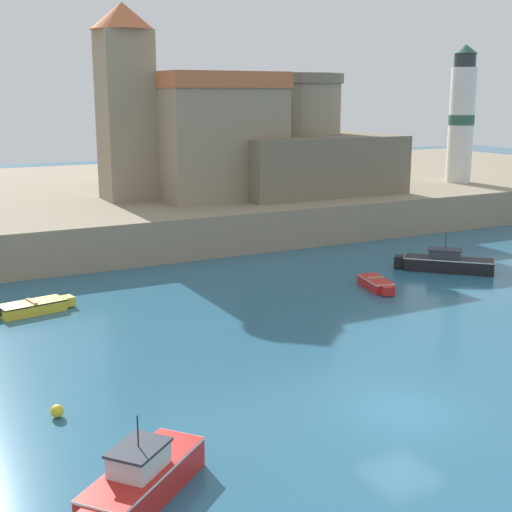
{
  "coord_description": "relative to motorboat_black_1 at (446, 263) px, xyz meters",
  "views": [
    {
      "loc": [
        -15.27,
        -18.12,
        10.84
      ],
      "look_at": [
        2.73,
        16.32,
        2.0
      ],
      "focal_mm": 50.0,
      "sensor_mm": 36.0,
      "label": 1
    }
  ],
  "objects": [
    {
      "name": "mooring_buoy",
      "position": [
        -26.22,
        -9.7,
        -0.32
      ],
      "size": [
        0.46,
        0.46,
        0.46
      ],
      "primitive_type": "sphere",
      "color": "yellow",
      "rests_on": "ground"
    },
    {
      "name": "lighthouse",
      "position": [
        16.62,
        17.01,
        8.29
      ],
      "size": [
        2.34,
        2.34,
        12.34
      ],
      "color": "silver",
      "rests_on": "quay_seawall"
    },
    {
      "name": "dinghy_yellow_4",
      "position": [
        -24.56,
        3.04,
        -0.23
      ],
      "size": [
        4.02,
        1.94,
        0.65
      ],
      "color": "yellow",
      "rests_on": "ground"
    },
    {
      "name": "motorboat_black_1",
      "position": [
        0.0,
        0.0,
        0.0
      ],
      "size": [
        5.14,
        5.07,
        2.32
      ],
      "color": "black",
      "rests_on": "ground"
    },
    {
      "name": "church",
      "position": [
        -8.24,
        22.57,
        7.55
      ],
      "size": [
        13.7,
        16.6,
        14.61
      ],
      "color": "gray",
      "rests_on": "quay_seawall"
    },
    {
      "name": "motorboat_red_3",
      "position": [
        -25.31,
        -15.92,
        0.05
      ],
      "size": [
        4.64,
        4.12,
        2.51
      ],
      "color": "red",
      "rests_on": "ground"
    },
    {
      "name": "ground_plane",
      "position": [
        -15.38,
        -14.8,
        -0.55
      ],
      "size": [
        200.0,
        200.0,
        0.0
      ],
      "primitive_type": "plane",
      "color": "#28607F"
    },
    {
      "name": "dinghy_red_2",
      "position": [
        -6.42,
        -1.38,
        -0.23
      ],
      "size": [
        1.71,
        3.4,
        0.66
      ],
      "color": "red",
      "rests_on": "ground"
    },
    {
      "name": "fortress",
      "position": [
        0.62,
        19.94,
        5.65
      ],
      "size": [
        14.0,
        14.0,
        9.65
      ],
      "color": "#796C57",
      "rests_on": "quay_seawall"
    },
    {
      "name": "quay_seawall",
      "position": [
        -15.38,
        29.84,
        0.88
      ],
      "size": [
        120.0,
        40.0,
        2.86
      ],
      "primitive_type": "cube",
      "color": "gray",
      "rests_on": "ground"
    }
  ]
}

